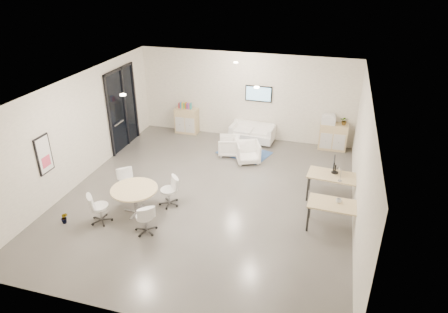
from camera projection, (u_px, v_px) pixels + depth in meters
room_shell at (207, 146)px, 10.80m from camera, size 9.60×10.60×4.80m
glass_door at (122, 106)px, 13.98m from camera, size 0.09×1.90×2.85m
artwork at (44, 155)px, 10.42m from camera, size 0.05×0.54×1.04m
wall_tv at (259, 94)px, 14.45m from camera, size 0.98×0.06×0.58m
ceiling_spots at (209, 80)px, 10.86m from camera, size 3.14×4.14×0.03m
sideboard_left at (187, 121)px, 15.50m from camera, size 0.88×0.45×0.99m
sideboard_right at (333, 137)px, 14.14m from camera, size 0.96×0.46×0.96m
books at (185, 106)px, 15.25m from camera, size 0.51×0.14×0.22m
printer at (329, 119)px, 13.92m from camera, size 0.48×0.40×0.34m
loveseat at (253, 134)px, 14.80m from camera, size 1.63×0.91×0.59m
blue_rug at (244, 153)px, 14.06m from camera, size 1.97×1.60×0.01m
armchair_left at (229, 145)px, 13.81m from camera, size 0.78×0.82×0.72m
armchair_right at (248, 151)px, 13.28m from camera, size 0.95×0.93×0.76m
desk_rear at (334, 178)px, 11.10m from camera, size 1.50×0.85×0.75m
desk_front at (337, 207)px, 9.85m from camera, size 1.42×0.75×0.72m
monitor at (334, 165)px, 11.10m from camera, size 0.20×0.50×0.44m
round_table at (134, 191)px, 10.46m from camera, size 1.23×1.23×0.75m
meeting_chairs at (135, 200)px, 10.58m from camera, size 2.20×2.20×0.82m
plant_cabinet at (344, 122)px, 13.80m from camera, size 0.32×0.35×0.24m
plant_floor at (65, 221)px, 10.30m from camera, size 0.26×0.36×0.15m
cup at (339, 200)px, 9.85m from camera, size 0.14×0.11×0.13m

